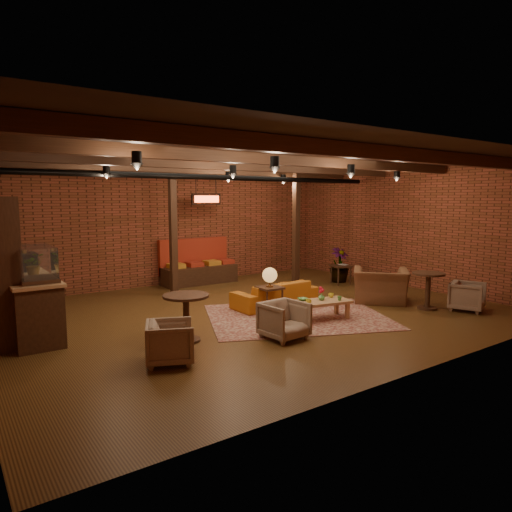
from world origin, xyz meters
TOP-DOWN VIEW (x-y plane):
  - floor at (0.00, 0.00)m, footprint 10.00×10.00m
  - ceiling at (0.00, 0.00)m, footprint 10.00×8.00m
  - wall_back at (0.00, 4.00)m, footprint 10.00×0.02m
  - wall_front at (0.00, -4.00)m, footprint 10.00×0.02m
  - wall_right at (5.00, 0.00)m, footprint 0.02×8.00m
  - ceiling_beams at (0.00, 0.00)m, footprint 9.80×6.40m
  - ceiling_pipe at (0.00, 1.60)m, footprint 9.60×0.12m
  - post_left at (-0.60, 2.60)m, footprint 0.16×0.16m
  - post_right at (2.80, 2.00)m, footprint 0.16×0.16m
  - service_counter at (-4.10, 1.00)m, footprint 0.80×2.50m
  - plant_counter at (-4.00, 1.20)m, footprint 0.35×0.39m
  - banquette at (0.60, 3.55)m, footprint 2.10×0.70m
  - service_sign at (0.60, 3.10)m, footprint 0.86×0.06m
  - ceiling_spotlights at (0.00, 0.00)m, footprint 6.40×4.40m
  - rug at (0.50, -0.80)m, footprint 4.27×3.85m
  - sofa at (0.67, 0.16)m, footprint 1.93×0.79m
  - coffee_table at (0.79, -1.21)m, footprint 1.18×0.75m
  - side_table_lamp at (0.19, -0.29)m, footprint 0.49×0.49m
  - round_table_left at (-2.03, -0.95)m, footprint 0.76×0.76m
  - armchair_a at (-2.68, -1.73)m, footprint 0.83×0.85m
  - armchair_b at (-0.60, -1.77)m, footprint 0.73×0.69m
  - armchair_right at (2.90, -0.89)m, footprint 1.37×1.40m
  - side_table_book at (3.78, 1.23)m, footprint 0.58×0.58m
  - round_table_right at (3.23, -1.90)m, footprint 0.68×0.68m
  - armchair_far at (3.80, -2.47)m, footprint 0.84×0.81m
  - plant_tall at (3.98, 1.49)m, footprint 1.72×1.72m

SIDE VIEW (x-z plane):
  - floor at x=0.00m, z-range 0.00..0.00m
  - rug at x=0.50m, z-range 0.00..0.01m
  - sofa at x=0.67m, z-range 0.00..0.56m
  - coffee_table at x=0.79m, z-range 0.02..0.65m
  - armchair_far at x=3.80m, z-range 0.00..0.67m
  - armchair_a at x=-2.68m, z-range 0.00..0.68m
  - armchair_b at x=-0.60m, z-range 0.00..0.70m
  - side_table_book at x=3.78m, z-range 0.21..0.76m
  - banquette at x=0.60m, z-range 0.00..1.00m
  - armchair_right at x=2.90m, z-range 0.00..1.04m
  - round_table_right at x=3.23m, z-range 0.13..0.93m
  - round_table_left at x=-2.03m, z-range 0.14..0.93m
  - side_table_lamp at x=0.19m, z-range 0.25..1.22m
  - service_counter at x=-4.10m, z-range 0.00..1.60m
  - plant_counter at x=-4.00m, z-range 1.07..1.37m
  - plant_tall at x=3.98m, z-range 0.00..2.94m
  - wall_back at x=0.00m, z-range 0.00..3.20m
  - wall_front at x=0.00m, z-range 0.00..3.20m
  - wall_right at x=5.00m, z-range 0.00..3.20m
  - post_left at x=-0.60m, z-range 0.00..3.20m
  - post_right at x=2.80m, z-range 0.00..3.20m
  - service_sign at x=0.60m, z-range 2.20..2.50m
  - ceiling_pipe at x=0.00m, z-range 2.79..2.91m
  - ceiling_spotlights at x=0.00m, z-range 2.72..3.00m
  - ceiling_beams at x=0.00m, z-range 2.97..3.19m
  - ceiling at x=0.00m, z-range 3.19..3.21m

